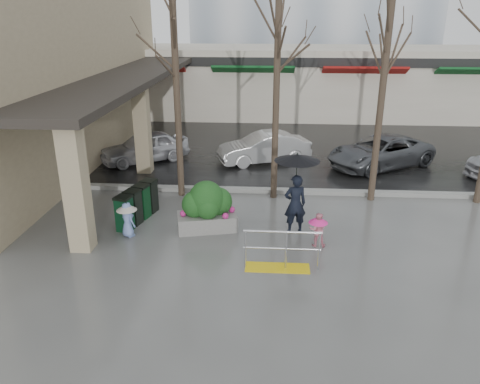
# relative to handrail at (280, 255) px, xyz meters

# --- Properties ---
(ground) EXTENTS (120.00, 120.00, 0.00)m
(ground) POSITION_rel_handrail_xyz_m (-1.36, 1.20, -0.38)
(ground) COLOR #51514F
(ground) RESTS_ON ground
(street_asphalt) EXTENTS (120.00, 36.00, 0.01)m
(street_asphalt) POSITION_rel_handrail_xyz_m (-1.36, 23.20, -0.37)
(street_asphalt) COLOR black
(street_asphalt) RESTS_ON ground
(curb) EXTENTS (120.00, 0.30, 0.15)m
(curb) POSITION_rel_handrail_xyz_m (-1.36, 5.20, -0.30)
(curb) COLOR gray
(curb) RESTS_ON ground
(near_building) EXTENTS (6.00, 18.00, 8.00)m
(near_building) POSITION_rel_handrail_xyz_m (-10.36, 9.20, 3.62)
(near_building) COLOR tan
(near_building) RESTS_ON ground
(canopy_slab) EXTENTS (2.80, 18.00, 0.25)m
(canopy_slab) POSITION_rel_handrail_xyz_m (-6.16, 9.20, 3.25)
(canopy_slab) COLOR #2D2823
(canopy_slab) RESTS_ON pillar_front
(pillar_front) EXTENTS (0.55, 0.55, 3.50)m
(pillar_front) POSITION_rel_handrail_xyz_m (-5.26, 0.70, 1.37)
(pillar_front) COLOR tan
(pillar_front) RESTS_ON ground
(pillar_back) EXTENTS (0.55, 0.55, 3.50)m
(pillar_back) POSITION_rel_handrail_xyz_m (-5.26, 7.20, 1.37)
(pillar_back) COLOR tan
(pillar_back) RESTS_ON ground
(storefront_row) EXTENTS (34.00, 6.74, 4.00)m
(storefront_row) POSITION_rel_handrail_xyz_m (0.64, 19.17, 1.64)
(storefront_row) COLOR beige
(storefront_row) RESTS_ON ground
(handrail) EXTENTS (1.90, 0.50, 1.03)m
(handrail) POSITION_rel_handrail_xyz_m (0.00, 0.00, 0.00)
(handrail) COLOR yellow
(handrail) RESTS_ON ground
(tree_west) EXTENTS (3.20, 3.20, 6.80)m
(tree_west) POSITION_rel_handrail_xyz_m (-3.36, 4.80, 4.71)
(tree_west) COLOR #382B21
(tree_west) RESTS_ON ground
(tree_midwest) EXTENTS (3.20, 3.20, 7.00)m
(tree_midwest) POSITION_rel_handrail_xyz_m (-0.16, 4.80, 4.86)
(tree_midwest) COLOR #382B21
(tree_midwest) RESTS_ON ground
(tree_mideast) EXTENTS (3.20, 3.20, 6.50)m
(tree_mideast) POSITION_rel_handrail_xyz_m (3.14, 4.80, 4.48)
(tree_mideast) COLOR #382B21
(tree_mideast) RESTS_ON ground
(woman) EXTENTS (1.26, 1.26, 2.38)m
(woman) POSITION_rel_handrail_xyz_m (0.43, 2.08, 1.02)
(woman) COLOR black
(woman) RESTS_ON ground
(child_pink) EXTENTS (0.53, 0.53, 0.96)m
(child_pink) POSITION_rel_handrail_xyz_m (1.02, 1.28, 0.17)
(child_pink) COLOR pink
(child_pink) RESTS_ON ground
(child_blue) EXTENTS (0.59, 0.58, 1.03)m
(child_blue) POSITION_rel_handrail_xyz_m (-4.26, 1.51, 0.24)
(child_blue) COLOR #748DCE
(child_blue) RESTS_ON ground
(planter) EXTENTS (1.85, 1.22, 1.49)m
(planter) POSITION_rel_handrail_xyz_m (-2.09, 2.12, 0.33)
(planter) COLOR slate
(planter) RESTS_ON ground
(news_boxes) EXTENTS (0.90, 1.94, 1.06)m
(news_boxes) POSITION_rel_handrail_xyz_m (-4.27, 2.59, 0.16)
(news_boxes) COLOR #0C371E
(news_boxes) RESTS_ON ground
(car_a) EXTENTS (3.89, 3.32, 1.26)m
(car_a) POSITION_rel_handrail_xyz_m (-5.62, 8.58, 0.25)
(car_a) COLOR silver
(car_a) RESTS_ON ground
(car_b) EXTENTS (4.05, 2.60, 1.26)m
(car_b) POSITION_rel_handrail_xyz_m (-0.58, 8.78, 0.25)
(car_b) COLOR silver
(car_b) RESTS_ON ground
(car_c) EXTENTS (4.96, 4.15, 1.26)m
(car_c) POSITION_rel_handrail_xyz_m (4.18, 8.52, 0.25)
(car_c) COLOR #515458
(car_c) RESTS_ON ground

